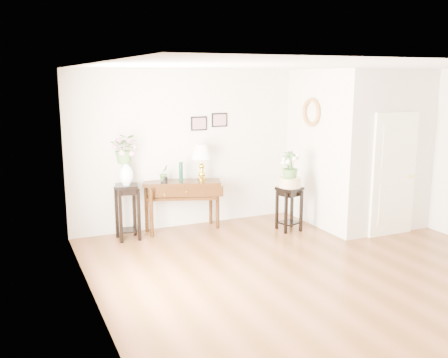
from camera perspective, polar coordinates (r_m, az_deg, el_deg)
floor at (r=7.29m, az=10.11°, el=-10.02°), size 6.00×5.50×0.02m
ceiling at (r=6.79m, az=10.96°, el=12.54°), size 6.00×5.50×0.02m
wall_back at (r=9.27m, az=0.85°, el=3.75°), size 6.00×0.02×2.80m
wall_left at (r=5.78m, az=-14.81°, el=-1.42°), size 0.02×5.50×2.80m
partition at (r=9.56m, az=14.90°, el=3.60°), size 1.80×1.95×2.80m
door at (r=8.87m, az=18.82°, el=0.48°), size 0.90×0.05×2.10m
art_print_left at (r=8.95m, az=-2.89°, el=6.35°), size 0.30×0.02×0.25m
art_print_right at (r=9.09m, az=-0.52°, el=6.77°), size 0.30×0.02×0.25m
wall_ornament at (r=9.03m, az=9.92°, el=7.52°), size 0.07×0.51×0.51m
console_table at (r=8.80m, az=-4.78°, el=-3.06°), size 1.40×0.86×0.89m
table_lamp at (r=8.76m, az=-2.58°, el=2.21°), size 0.37×0.37×0.64m
green_vase at (r=8.66m, az=-4.95°, el=0.86°), size 0.08×0.08×0.34m
potted_plant at (r=8.57m, az=-6.88°, el=0.54°), size 0.20×0.18×0.29m
plant_stand_a at (r=8.43m, az=-10.97°, el=-3.74°), size 0.43×0.43×0.93m
porcelain_vase at (r=8.28m, az=-11.15°, el=0.87°), size 0.27×0.27×0.40m
lily_arrangement at (r=8.21m, az=-11.27°, el=3.73°), size 0.55×0.52×0.48m
plant_stand_b at (r=8.86m, az=7.44°, el=-3.39°), size 0.47×0.47×0.78m
ceramic_bowl at (r=8.75m, az=7.52°, el=-0.41°), size 0.40×0.40×0.17m
narcissus at (r=8.69m, az=7.57°, el=1.47°), size 0.32×0.32×0.50m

